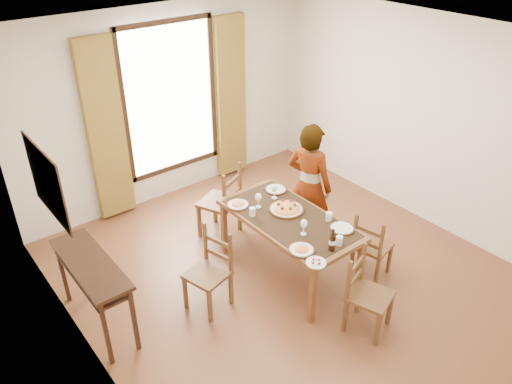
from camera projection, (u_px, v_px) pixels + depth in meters
ground at (286, 273)px, 5.87m from camera, size 5.00×5.00×0.00m
room_shell at (283, 151)px, 5.17m from camera, size 4.60×5.10×2.74m
console_table at (91, 271)px, 4.84m from camera, size 0.38×1.20×0.80m
dining_table at (289, 223)px, 5.56m from camera, size 0.83×1.65×0.76m
chair_west at (209, 273)px, 5.22m from camera, size 0.49×0.49×0.91m
chair_north at (221, 203)px, 6.33m from camera, size 0.59×0.59×1.00m
chair_south at (367, 296)px, 4.93m from camera, size 0.50×0.50×0.89m
chair_east at (371, 248)px, 5.65m from camera, size 0.45×0.45×0.84m
man at (309, 186)px, 6.03m from camera, size 0.81×0.72×1.61m
plate_sw at (301, 249)px, 4.99m from camera, size 0.27×0.27×0.05m
plate_se at (342, 227)px, 5.32m from camera, size 0.27×0.27×0.05m
plate_nw at (238, 204)px, 5.73m from camera, size 0.27×0.27×0.05m
plate_ne at (276, 188)px, 6.03m from camera, size 0.27×0.27×0.05m
pasta_platter at (286, 207)px, 5.62m from camera, size 0.40×0.40×0.10m
caprese_plate at (316, 262)px, 4.82m from camera, size 0.20×0.20×0.04m
wine_glass_a at (304, 227)px, 5.20m from camera, size 0.08×0.08×0.18m
wine_glass_b at (274, 191)px, 5.84m from camera, size 0.08×0.08×0.18m
wine_glass_c at (258, 200)px, 5.66m from camera, size 0.08×0.08×0.18m
tumbler_a at (329, 216)px, 5.45m from camera, size 0.07×0.07×0.10m
tumbler_b at (252, 212)px, 5.53m from camera, size 0.07×0.07×0.10m
tumbler_c at (339, 241)px, 5.07m from camera, size 0.07×0.07×0.10m
wine_bottle at (332, 240)px, 4.95m from camera, size 0.07×0.07×0.25m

